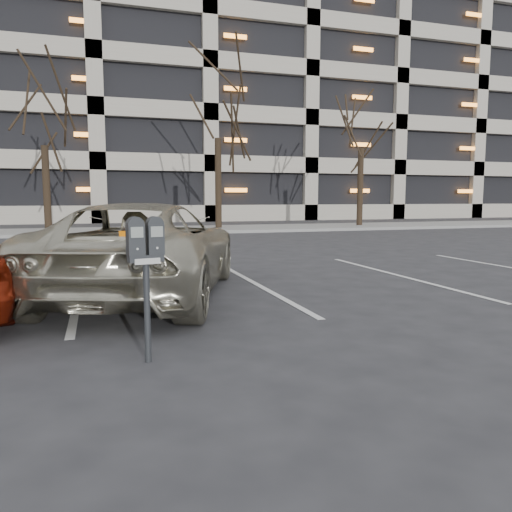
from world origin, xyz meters
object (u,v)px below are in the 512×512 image
at_px(parking_meter, 146,254).
at_px(suv_silver, 144,249).
at_px(tree_b, 42,90).
at_px(tree_d, 362,99).
at_px(tree_c, 217,80).

distance_m(parking_meter, suv_silver, 3.15).
height_order(tree_b, suv_silver, tree_b).
bearing_deg(tree_b, tree_d, 0.00).
bearing_deg(parking_meter, tree_d, 44.91).
bearing_deg(suv_silver, tree_c, -88.21).
relative_size(tree_b, suv_silver, 1.44).
distance_m(tree_c, suv_silver, 15.87).
bearing_deg(parking_meter, suv_silver, 74.43).
relative_size(tree_c, tree_d, 1.06).
height_order(tree_c, suv_silver, tree_c).
xyz_separation_m(parking_meter, suv_silver, (0.26, 3.13, -0.28)).
xyz_separation_m(tree_b, tree_d, (14.00, 0.00, 0.48)).
distance_m(tree_c, tree_d, 7.01).
relative_size(tree_b, parking_meter, 6.19).
bearing_deg(tree_d, tree_b, 180.00).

